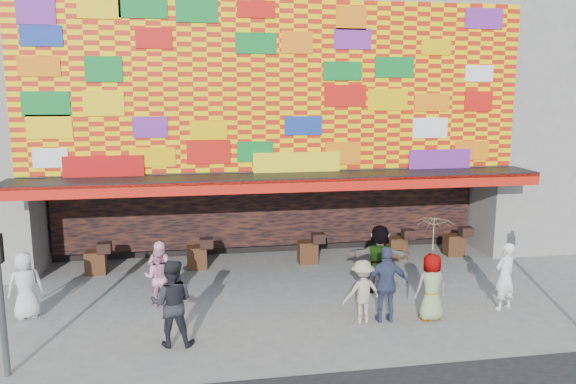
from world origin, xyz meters
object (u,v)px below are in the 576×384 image
parasol (434,234)px  ped_c (172,303)px  ped_a (25,285)px  ped_g (431,287)px  ped_i (158,277)px  ped_b (160,273)px  ped_h (505,276)px  ped_e (387,285)px  ped_d (362,292)px  ped_f (379,259)px

parasol → ped_c: bearing=-176.8°
ped_a → ped_g: bearing=149.4°
ped_i → ped_c: bearing=108.4°
ped_b → ped_h: size_ratio=0.97×
ped_b → ped_e: (5.35, -2.07, 0.08)m
ped_g → ped_d: bearing=-8.6°
ped_a → ped_b: 3.18m
ped_f → ped_d: bearing=76.5°
ped_d → ped_i: ped_d is taller
ped_g → parasol: (0.00, 0.00, 1.30)m
ped_b → parasol: (6.45, -2.14, 1.28)m
ped_d → ped_g: (1.68, -0.11, 0.05)m
ped_b → ped_g: (6.45, -2.14, -0.02)m
ped_d → ped_h: ped_h is taller
ped_g → ped_h: 2.12m
ped_b → ped_i: bearing=76.5°
ped_c → ped_f: size_ratio=1.01×
ped_b → ped_i: (-0.04, -0.09, -0.08)m
ped_e → ped_f: (0.49, 1.94, 0.02)m
ped_f → ped_g: ped_f is taller
ped_c → parasol: size_ratio=1.07×
ped_c → ped_g: bearing=-169.4°
ped_b → ped_e: 5.74m
ped_a → ped_i: size_ratio=1.09×
ped_g → parasol: 1.30m
ped_a → ped_g: 9.77m
ped_f → ped_g: (0.61, -2.02, -0.12)m
ped_e → ped_i: ped_e is taller
ped_c → ped_d: 4.41m
ped_i → parasol: size_ratio=0.84×
ped_i → parasol: (6.49, -2.05, 1.37)m
ped_g → parasol: parasol is taller
ped_e → ped_i: 5.75m
ped_e → ped_d: bearing=0.3°
ped_g → ped_c: bearing=-1.6°
ped_a → ped_i: (3.12, 0.29, -0.07)m
ped_i → ped_g: bearing=170.9°
ped_a → ped_b: (3.16, 0.38, 0.02)m
ped_d → ped_g: ped_g is taller
ped_a → ped_d: ped_a is taller
parasol → ped_e: bearing=176.2°
ped_c → ped_f: ped_c is taller
ped_f → ped_i: bearing=15.4°
ped_d → ped_i: bearing=-32.2°
ped_e → ped_g: ped_e is taller
ped_f → ped_g: bearing=122.7°
ped_b → ped_e: bearing=170.9°
ped_d → ped_e: size_ratio=0.83×
ped_c → ped_i: ped_c is taller
ped_f → parasol: parasol is taller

